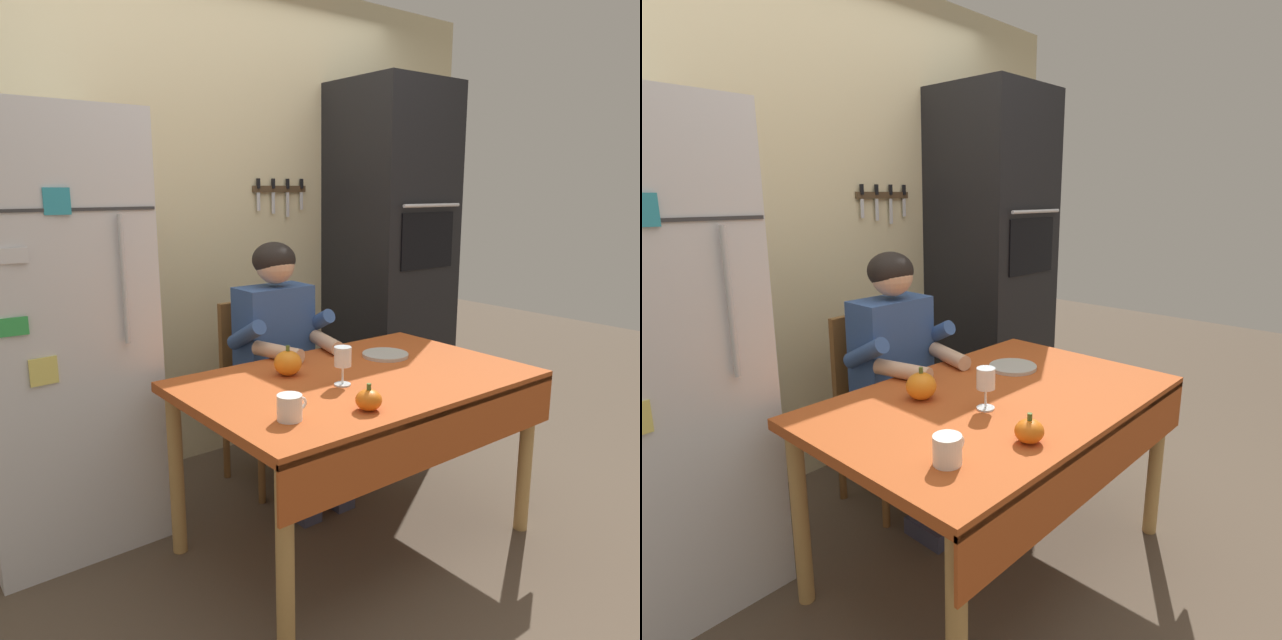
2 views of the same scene
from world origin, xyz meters
The scene contains 11 objects.
ground_plane centered at (0.00, 0.00, 0.00)m, with size 10.00×10.00×0.00m, color brown.
back_wall_assembly centered at (0.05, 1.35, 1.30)m, with size 3.70×0.13×2.60m.
wall_oven centered at (1.05, 1.00, 1.05)m, with size 0.60×0.64×2.10m.
dining_table centered at (0.00, 0.08, 0.66)m, with size 1.40×0.90×0.74m.
chair_behind_person centered at (0.02, 0.87, 0.51)m, with size 0.40×0.40×0.93m.
seated_person centered at (0.02, 0.68, 0.74)m, with size 0.47×0.55×1.25m.
coffee_mug centered at (-0.50, -0.12, 0.78)m, with size 0.11×0.09×0.09m.
wine_glass centered at (-0.12, 0.05, 0.85)m, with size 0.07×0.07×0.15m.
pumpkin_large centered at (-0.22, 0.29, 0.79)m, with size 0.12×0.12×0.13m.
pumpkin_medium centered at (-0.23, -0.22, 0.78)m, with size 0.09×0.09×0.10m.
serving_tray centered at (0.30, 0.25, 0.75)m, with size 0.21×0.21×0.02m, color #B7B2A8.
Camera 2 is at (-1.46, -1.07, 1.49)m, focal length 29.14 mm.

